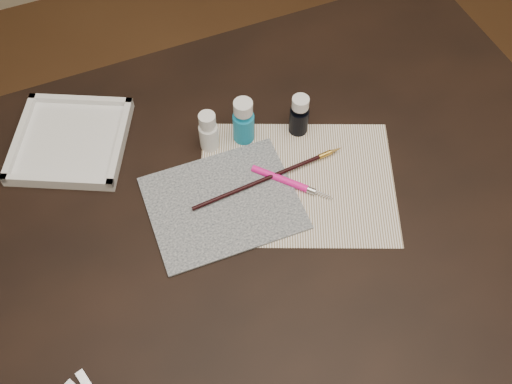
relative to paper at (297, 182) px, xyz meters
name	(u,v)px	position (x,y,z in m)	size (l,w,h in m)	color
ground	(256,341)	(-0.09, -0.02, -0.76)	(3.50, 3.50, 0.02)	#422614
table	(256,289)	(-0.09, -0.02, -0.38)	(1.30, 0.90, 0.75)	black
paper	(297,182)	(0.00, 0.00, 0.00)	(0.36, 0.28, 0.00)	white
canvas	(223,203)	(-0.14, 0.01, 0.00)	(0.27, 0.21, 0.00)	black
paint_bottle_white	(208,131)	(-0.12, 0.14, 0.04)	(0.04, 0.04, 0.09)	white
paint_bottle_cyan	(243,121)	(-0.05, 0.14, 0.05)	(0.04, 0.04, 0.10)	#1688B2
paint_bottle_navy	(299,115)	(0.05, 0.11, 0.04)	(0.04, 0.04, 0.09)	black
paintbrush	(270,177)	(-0.04, 0.02, 0.01)	(0.31, 0.01, 0.01)	black
craft_knife	(293,184)	(-0.01, 0.00, 0.01)	(0.16, 0.01, 0.01)	#FF1896
palette_tray	(70,140)	(-0.37, 0.25, 0.01)	(0.21, 0.21, 0.03)	white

